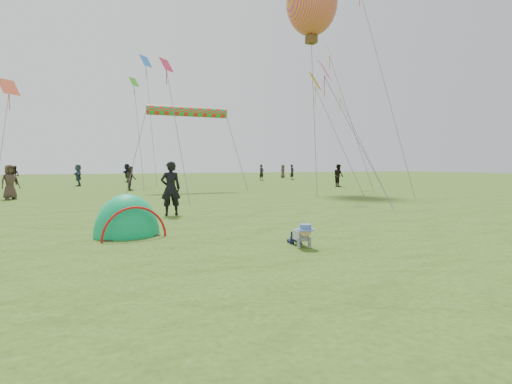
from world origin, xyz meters
name	(u,v)px	position (x,y,z in m)	size (l,w,h in m)	color
ground	(275,244)	(0.00, 0.00, 0.00)	(140.00, 140.00, 0.00)	#284B11
crawling_toddler	(302,235)	(0.42, -0.44, 0.26)	(0.47, 0.68, 0.52)	black
popup_tent	(127,236)	(-2.87, 2.38, 0.00)	(1.58, 1.30, 2.05)	#03974E
standing_adult	(171,189)	(-1.15, 5.84, 0.92)	(0.67, 0.44, 1.84)	black
crowd_person_0	(292,172)	(17.58, 32.37, 0.86)	(0.63, 0.41, 1.71)	black
crowd_person_1	(338,175)	(14.13, 18.24, 0.87)	(0.85, 0.66, 1.75)	black
crowd_person_5	(78,175)	(-4.48, 27.10, 0.86)	(1.60, 0.51, 1.73)	#263A47
crowd_person_7	(15,175)	(-9.57, 31.86, 0.80)	(0.78, 0.61, 1.61)	black
crowd_person_10	(10,182)	(-7.29, 15.07, 0.86)	(0.84, 0.55, 1.73)	#413028
crowd_person_11	(127,173)	(-0.24, 33.15, 0.90)	(1.66, 0.53, 1.79)	black
crowd_person_12	(262,172)	(13.41, 31.47, 0.86)	(0.63, 0.41, 1.72)	black
crowd_person_13	(131,178)	(-1.10, 19.99, 0.81)	(0.78, 0.61, 1.61)	#362C26
crowd_person_16	(283,171)	(18.90, 37.33, 0.84)	(0.82, 0.54, 1.68)	#41332C
balloon_kite	(312,7)	(9.89, 15.34, 11.90)	(3.31, 3.31, 4.63)	orange
rainbow_tube_kite	(188,112)	(2.33, 18.10, 5.15)	(0.64, 0.64, 5.20)	red
diamond_kite_0	(9,87)	(-7.73, 18.73, 6.10)	(1.04, 1.04, 0.00)	#E55130
diamond_kite_2	(315,81)	(9.34, 13.88, 6.84)	(1.24, 1.24, 0.00)	orange
diamond_kite_4	(146,61)	(1.12, 28.43, 10.65)	(1.16, 1.16, 0.00)	blue
diamond_kite_5	(324,70)	(6.96, 9.09, 6.29)	(1.03, 1.03, 0.00)	#D64884
diamond_kite_6	(166,65)	(0.27, 14.06, 7.02)	(0.82, 0.82, 0.00)	#C52248
diamond_kite_7	(330,52)	(12.02, 16.44, 9.57)	(1.04, 1.04, 0.00)	orange
diamond_kite_8	(340,95)	(13.22, 16.87, 6.75)	(0.86, 0.86, 0.00)	yellow
diamond_kite_9	(134,82)	(-0.24, 25.24, 8.18)	(0.82, 0.82, 0.00)	green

